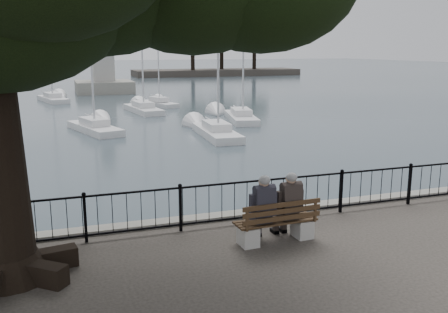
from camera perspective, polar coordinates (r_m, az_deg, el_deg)
name	(u,v)px	position (r m, az deg, el deg)	size (l,w,h in m)	color
harbor	(217,239)	(11.97, -0.78, -9.38)	(260.00, 260.00, 1.20)	slate
railing	(224,202)	(11.16, 0.00, -5.23)	(22.06, 0.06, 1.00)	black
bench	(277,227)	(10.41, 6.05, -8.00)	(1.76, 0.61, 0.92)	gray
person_left	(261,211)	(10.25, 4.24, -6.24)	(0.44, 0.73, 1.46)	black
person_right	(287,208)	(10.52, 7.25, -5.82)	(0.44, 0.73, 1.46)	black
lion_monument	(103,72)	(57.82, -13.61, 9.34)	(6.12, 6.12, 8.99)	slate
sailboat_b	(94,126)	(30.85, -14.59, 3.43)	(3.03, 5.71, 12.80)	silver
sailboat_c	(217,131)	(28.25, -0.86, 2.99)	(1.91, 5.83, 12.14)	silver
sailboat_d	(241,116)	(34.51, 1.97, 4.61)	(2.73, 5.99, 10.19)	silver
sailboat_f	(143,108)	(39.56, -9.22, 5.48)	(2.35, 5.92, 11.22)	silver
sailboat_g	(159,102)	(43.67, -7.46, 6.14)	(2.72, 4.93, 9.63)	silver
sailboat_h	(53,98)	(49.59, -18.98, 6.35)	(2.98, 5.94, 12.08)	silver
far_shore	(220,53)	(91.73, -0.44, 11.74)	(30.00, 8.60, 9.18)	#2C2723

